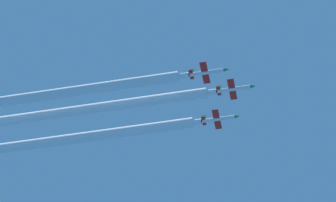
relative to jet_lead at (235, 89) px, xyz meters
The scene contains 6 objects.
jet_lead is the anchor object (origin of this frame).
jet_left_wingman 12.07m from the jet_lead, 148.06° to the right, with size 8.55×12.46×2.99m.
jet_right_wingman 11.72m from the jet_lead, 36.17° to the right, with size 8.55×12.46×2.99m.
smoke_trail_lead 45.17m from the jet_lead, 90.00° to the right, with size 3.23×79.02×3.23m.
smoke_trail_left_wingman 48.28m from the jet_lead, 102.14° to the right, with size 3.23×70.35×3.23m.
smoke_trail_right_wingman 55.34m from the jet_lead, 80.22° to the right, with size 3.23×83.97×3.23m.
Camera 1 is at (187.09, 22.02, 1.72)m, focal length 96.85 mm.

